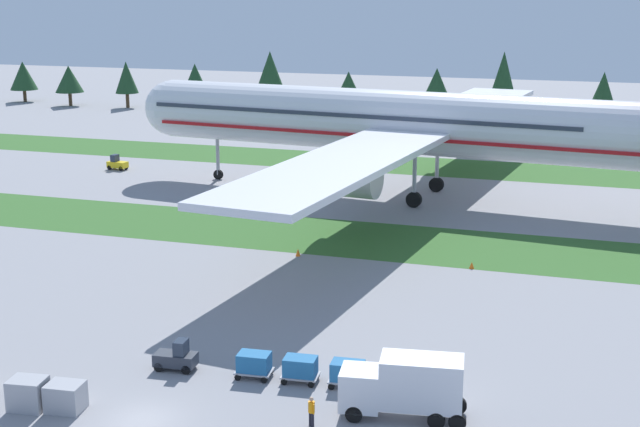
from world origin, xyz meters
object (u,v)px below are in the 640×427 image
cargo_dolly_lead (254,363)px  uld_container_1 (28,394)px  airliner (407,122)px  pushback_tractor (117,163)px  baggage_tug (177,357)px  taxiway_marker_0 (298,252)px  ground_crew_marshaller (311,411)px  cargo_dolly_third (348,372)px  uld_container_2 (65,397)px  catering_truck (405,385)px  taxiway_marker_1 (472,265)px  cargo_dolly_second (300,367)px

cargo_dolly_lead → uld_container_1: bearing=121.5°
airliner → pushback_tractor: size_ratio=30.91×
baggage_tug → airliner: bearing=-8.5°
pushback_tractor → taxiway_marker_0: 46.31m
pushback_tractor → ground_crew_marshaller: size_ratio=1.57×
airliner → ground_crew_marshaller: size_ratio=48.44×
cargo_dolly_third → uld_container_2: uld_container_2 is taller
ground_crew_marshaller → catering_truck: bearing=71.0°
catering_truck → ground_crew_marshaller: size_ratio=4.14×
baggage_tug → cargo_dolly_third: size_ratio=1.17×
uld_container_2 → ground_crew_marshaller: bearing=9.5°
ground_crew_marshaller → taxiway_marker_0: (-11.12, 30.05, -0.62)m
taxiway_marker_0 → taxiway_marker_1: bearing=3.8°
cargo_dolly_lead → taxiway_marker_0: cargo_dolly_lead is taller
cargo_dolly_lead → uld_container_1: uld_container_1 is taller
ground_crew_marshaller → taxiway_marker_0: size_ratio=2.64×
catering_truck → uld_container_1: catering_truck is taller
catering_truck → ground_crew_marshaller: 5.31m
cargo_dolly_lead → uld_container_1: (-10.59, -7.76, -0.03)m
airliner → catering_truck: bearing=-161.4°
ground_crew_marshaller → baggage_tug: bearing=-162.5°
cargo_dolly_third → catering_truck: (4.08, -2.92, 1.03)m
catering_truck → airliner: bearing=4.3°
airliner → cargo_dolly_third: size_ratio=36.39×
taxiway_marker_0 → cargo_dolly_lead: bearing=-77.0°
baggage_tug → uld_container_2: size_ratio=1.35×
cargo_dolly_lead → cargo_dolly_third: (5.78, 0.48, 0.00)m
catering_truck → cargo_dolly_third: bearing=46.4°
catering_truck → uld_container_2: catering_truck is taller
cargo_dolly_lead → uld_container_2: size_ratio=1.16×
cargo_dolly_lead → catering_truck: (9.86, -2.44, 1.03)m
airliner → taxiway_marker_1: size_ratio=147.75×
baggage_tug → uld_container_1: bearing=138.1°
cargo_dolly_lead → catering_truck: size_ratio=0.32×
baggage_tug → cargo_dolly_third: baggage_tug is taller
cargo_dolly_second → pushback_tractor: pushback_tractor is taller
catering_truck → taxiway_marker_0: bearing=21.7°
pushback_tractor → ground_crew_marshaller: (46.48, -59.95, 0.13)m
cargo_dolly_third → uld_container_2: (-14.23, -7.81, -0.12)m
cargo_dolly_lead → pushback_tractor: pushback_tractor is taller
cargo_dolly_second → uld_container_2: size_ratio=1.16×
airliner → taxiway_marker_0: (-4.13, -25.54, -8.26)m
baggage_tug → taxiway_marker_0: size_ratio=4.10×
airliner → uld_container_2: airliner is taller
uld_container_1 → taxiway_marker_0: bearing=81.7°
uld_container_1 → cargo_dolly_lead: bearing=36.2°
uld_container_2 → baggage_tug: bearing=63.5°
uld_container_1 → uld_container_2: uld_container_1 is taller
pushback_tractor → ground_crew_marshaller: bearing=44.1°
airliner → taxiway_marker_0: 27.16m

